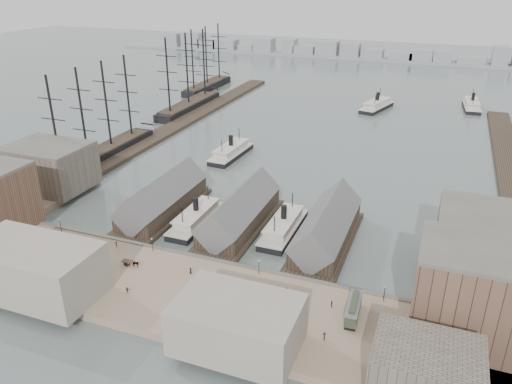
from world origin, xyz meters
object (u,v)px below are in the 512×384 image
at_px(ferry_docked_west, 196,218).
at_px(horse_cart_left, 28,247).
at_px(horse_cart_right, 222,316).
at_px(tram, 353,310).
at_px(horse_cart_center, 133,263).

distance_m(ferry_docked_west, horse_cart_left, 46.35).
height_order(ferry_docked_west, horse_cart_right, ferry_docked_west).
height_order(tram, horse_cart_right, tram).
bearing_deg(horse_cart_left, tram, -61.10).
bearing_deg(horse_cart_center, tram, -93.19).
bearing_deg(tram, horse_cart_center, 176.84).
bearing_deg(horse_cart_center, ferry_docked_west, -8.03).
bearing_deg(ferry_docked_west, horse_cart_right, -56.32).
xyz_separation_m(ferry_docked_west, tram, (52.64, -29.36, 1.74)).
height_order(tram, horse_cart_left, tram).
distance_m(horse_cart_left, horse_cart_right, 60.40).
bearing_deg(ferry_docked_west, tram, -29.15).
bearing_deg(ferry_docked_west, horse_cart_center, -94.89).
xyz_separation_m(ferry_docked_west, horse_cart_left, (-33.18, -32.36, 0.71)).
distance_m(tram, horse_cart_center, 55.15).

